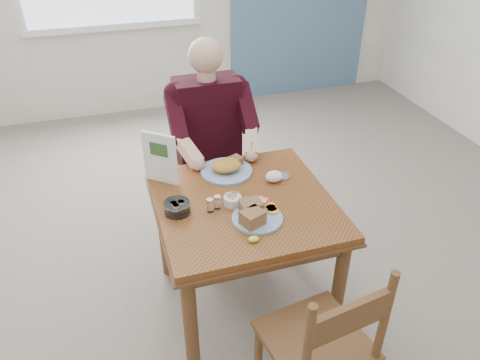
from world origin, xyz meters
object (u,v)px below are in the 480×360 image
object	(u,v)px
near_plate	(255,214)
far_plate	(227,168)
table	(244,218)
diner	(211,131)
chair_near	(322,347)
chair_far	(209,168)

from	to	relation	value
near_plate	far_plate	distance (m)	0.46
table	diner	distance (m)	0.73
far_plate	chair_near	bearing A→B (deg)	-83.72
diner	chair_far	bearing A→B (deg)	90.01
chair_far	chair_near	size ratio (longest dim) A/B	1.00
table	chair_far	xyz separation A→B (m)	(0.00, 0.80, -0.16)
chair_near	far_plate	xyz separation A→B (m)	(-0.12, 1.05, 0.30)
table	chair_far	distance (m)	0.81
chair_near	diner	bearing A→B (deg)	94.19
table	far_plate	size ratio (longest dim) A/B	2.42
chair_far	near_plate	distance (m)	1.01
chair_far	near_plate	world-z (taller)	chair_far
chair_far	near_plate	size ratio (longest dim) A/B	3.10
chair_near	near_plate	xyz separation A→B (m)	(-0.11, 0.59, 0.30)
chair_near	near_plate	world-z (taller)	chair_near
table	near_plate	distance (m)	0.22
table	far_plate	distance (m)	0.33
table	near_plate	bearing A→B (deg)	-89.62
chair_near	far_plate	world-z (taller)	chair_near
chair_near	far_plate	distance (m)	1.10
chair_near	diner	world-z (taller)	diner
table	chair_far	size ratio (longest dim) A/B	0.97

